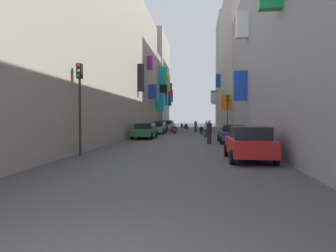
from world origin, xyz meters
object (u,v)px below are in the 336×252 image
at_px(parked_car_green, 145,130).
at_px(traffic_light_far_corner, 80,94).
at_px(parked_car_red, 249,143).
at_px(pedestrian_near_left, 209,126).
at_px(pedestrian_near_right, 172,127).
at_px(scooter_black, 201,130).
at_px(pedestrian_far_away, 196,126).
at_px(parked_car_silver, 168,125).
at_px(traffic_light_near_corner, 228,108).
at_px(pedestrian_mid_street, 206,129).
at_px(parked_car_grey, 157,128).
at_px(scooter_red, 175,130).
at_px(pedestrian_crossing, 209,132).
at_px(parked_car_blue, 231,133).
at_px(scooter_green, 182,126).
at_px(parked_car_black, 160,126).
at_px(scooter_blue, 186,126).

height_order(parked_car_green, traffic_light_far_corner, traffic_light_far_corner).
xyz_separation_m(parked_car_red, pedestrian_near_left, (-0.67, 30.69, -0.03)).
bearing_deg(traffic_light_far_corner, pedestrian_near_right, 83.81).
distance_m(parked_car_red, pedestrian_near_left, 30.69).
height_order(scooter_black, pedestrian_near_right, pedestrian_near_right).
bearing_deg(parked_car_green, pedestrian_far_away, 70.65).
distance_m(pedestrian_near_left, pedestrian_near_right, 8.13).
height_order(parked_car_silver, pedestrian_near_right, pedestrian_near_right).
xyz_separation_m(pedestrian_near_left, traffic_light_near_corner, (1.61, -11.64, 2.27)).
distance_m(pedestrian_near_right, traffic_light_far_corner, 23.81).
height_order(parked_car_silver, pedestrian_mid_street, pedestrian_mid_street).
bearing_deg(traffic_light_near_corner, pedestrian_near_right, 141.65).
distance_m(parked_car_grey, scooter_red, 2.21).
distance_m(scooter_black, pedestrian_near_left, 8.98).
bearing_deg(pedestrian_crossing, parked_car_blue, 30.94).
xyz_separation_m(parked_car_silver, traffic_light_near_corner, (8.01, -13.21, 2.24)).
xyz_separation_m(parked_car_green, pedestrian_mid_street, (5.77, 2.37, 0.06)).
height_order(parked_car_blue, traffic_light_far_corner, traffic_light_far_corner).
relative_size(parked_car_red, scooter_green, 2.16).
relative_size(parked_car_black, scooter_red, 2.43).
bearing_deg(pedestrian_far_away, pedestrian_crossing, -86.29).
xyz_separation_m(parked_car_blue, scooter_blue, (-4.68, 26.61, -0.27)).
height_order(parked_car_blue, pedestrian_near_right, pedestrian_near_right).
relative_size(pedestrian_near_left, traffic_light_near_corner, 0.35).
xyz_separation_m(parked_car_green, traffic_light_near_corner, (8.20, 5.75, 2.28)).
bearing_deg(scooter_black, traffic_light_far_corner, -106.70).
relative_size(parked_car_black, scooter_black, 2.42).
bearing_deg(pedestrian_far_away, scooter_black, -81.01).
distance_m(parked_car_blue, scooter_black, 12.69).
bearing_deg(scooter_green, pedestrian_crossing, -83.00).
xyz_separation_m(scooter_black, pedestrian_far_away, (-0.73, 4.64, 0.33)).
bearing_deg(scooter_red, traffic_light_near_corner, -22.83).
bearing_deg(parked_car_grey, parked_car_silver, 89.17).
distance_m(parked_car_green, pedestrian_near_left, 18.60).
xyz_separation_m(pedestrian_near_left, pedestrian_far_away, (-1.98, -4.25, 0.03)).
relative_size(parked_car_blue, traffic_light_far_corner, 0.93).
relative_size(parked_car_black, parked_car_green, 0.98).
bearing_deg(pedestrian_far_away, parked_car_red, -84.28).
xyz_separation_m(parked_car_grey, traffic_light_far_corner, (-1.01, -20.31, 2.42)).
bearing_deg(pedestrian_near_left, scooter_red, -115.95).
relative_size(scooter_red, pedestrian_near_right, 1.15).
xyz_separation_m(parked_car_grey, scooter_black, (5.31, 0.76, -0.27)).
xyz_separation_m(parked_car_silver, parked_car_grey, (-0.16, -11.22, -0.06)).
distance_m(scooter_black, pedestrian_near_right, 4.52).
height_order(scooter_red, pedestrian_far_away, pedestrian_far_away).
bearing_deg(parked_car_grey, parked_car_blue, -57.43).
xyz_separation_m(scooter_green, pedestrian_near_right, (-0.36, -15.33, 0.30)).
bearing_deg(parked_car_black, scooter_red, -63.83).
bearing_deg(parked_car_black, traffic_light_near_corner, -42.00).
height_order(scooter_green, pedestrian_crossing, pedestrian_crossing).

